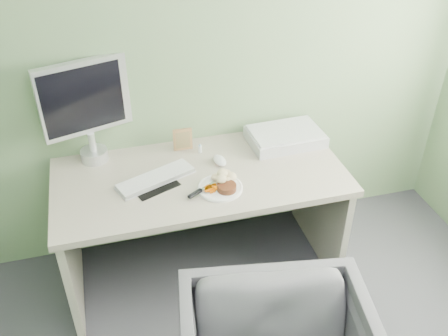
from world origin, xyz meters
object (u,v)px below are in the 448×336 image
object	(u,v)px
plate	(220,188)
scanner	(285,137)
monitor	(86,106)
desk	(201,200)

from	to	relation	value
plate	scanner	world-z (taller)	scanner
scanner	monitor	bearing A→B (deg)	171.26
plate	monitor	world-z (taller)	monitor
scanner	monitor	xyz separation A→B (m)	(-1.12, 0.12, 0.30)
desk	scanner	world-z (taller)	scanner
monitor	scanner	bearing A→B (deg)	-23.13
plate	desk	bearing A→B (deg)	114.53
desk	monitor	xyz separation A→B (m)	(-0.55, 0.32, 0.52)
desk	scanner	xyz separation A→B (m)	(0.57, 0.19, 0.22)
desk	scanner	distance (m)	0.64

